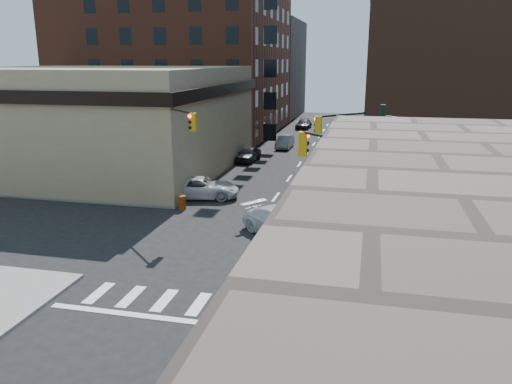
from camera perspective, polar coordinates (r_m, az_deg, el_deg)
The scene contains 29 objects.
ground at distance 26.89m, azimuth -1.73°, elevation -6.15°, with size 140.00×140.00×0.00m, color black.
sidewalk_nw at distance 64.86m, azimuth -14.24°, elevation 5.97°, with size 34.00×54.50×0.15m, color gray.
bank_building at distance 47.29m, azimuth -16.97°, elevation 8.02°, with size 22.00×22.00×9.00m, color tan.
apartment_block at distance 68.95m, azimuth -8.58°, elevation 16.72°, with size 25.00×25.00×24.00m, color brown.
commercial_row_ne at distance 47.29m, azimuth 21.34°, elevation 10.70°, with size 14.00×34.00×14.00m, color #482A1C.
filler_nw at distance 89.13m, azimuth -1.64°, elevation 13.86°, with size 20.00×18.00×16.00m, color brown.
filler_ne at distance 82.68m, azimuth 18.62°, elevation 11.64°, with size 16.00×16.00×12.00m, color brown.
signal_pole_se at distance 19.40m, azimuth 11.40°, elevation -0.47°, with size 5.40×5.27×8.00m.
signal_pole_nw at distance 32.47m, azimuth -9.46°, elevation 5.29°, with size 3.58×3.67×8.00m.
signal_pole_ne at distance 30.09m, azimuth 11.70°, elevation 4.42°, with size 3.67×3.58×8.00m.
tree_ne_near at distance 50.64m, azimuth 14.22°, elevation 7.47°, with size 3.00×3.00×4.85m.
tree_ne_far at distance 58.59m, azimuth 14.12°, elevation 8.44°, with size 3.00×3.00×4.85m.
police_car at distance 28.03m, azimuth 2.97°, elevation -3.57°, with size 2.19×5.38×1.56m, color silver.
pickup at distance 35.97m, azimuth -6.31°, elevation 0.50°, with size 2.51×5.44×1.51m, color silver.
parked_car_wnear at distance 48.70m, azimuth -0.90°, elevation 4.35°, with size 1.70×4.24×1.44m, color black.
parked_car_wfar at distance 56.19m, azimuth 3.31°, elevation 5.74°, with size 1.52×4.35×1.43m, color gray.
parked_car_wdeep at distance 72.50m, azimuth 5.47°, elevation 7.74°, with size 1.86×4.59×1.33m, color black.
parked_car_enear at distance 50.33m, azimuth 11.76°, elevation 4.49°, with size 1.73×4.96×1.63m, color black.
parked_car_efar at distance 64.37m, azimuth 12.11°, elevation 6.65°, with size 1.79×4.45×1.51m, color gray.
pedestrian_a at distance 37.30m, azimuth -9.15°, elevation 1.45°, with size 0.69×0.45×1.89m, color black.
pedestrian_b at distance 36.78m, azimuth -16.49°, elevation 0.73°, with size 0.86×0.67×1.77m, color black.
pedestrian_c at distance 37.99m, azimuth -14.51°, elevation 1.36°, with size 1.07×0.45×1.83m, color black.
barrel_road at distance 29.90m, azimuth 4.82°, elevation -3.08°, with size 0.50×0.50×0.90m, color red.
barrel_bank at distance 33.44m, azimuth -8.45°, elevation -1.21°, with size 0.52×0.52×0.92m, color #C56509.
barricade_se_a at distance 20.68m, azimuth 14.43°, elevation -11.67°, with size 1.13×0.56×0.84m, color red, non-canonical shape.
barricade_se_b at distance 19.59m, azimuth 18.04°, elevation -13.37°, with size 1.25×0.62×0.94m, color #D7630A, non-canonical shape.
barricade_se_c at distance 18.18m, azimuth 11.58°, elevation -15.34°, with size 1.18×0.59×0.89m, color #EC360B, non-canonical shape.
barricade_nw_a at distance 37.10m, azimuth -12.88°, elevation 0.38°, with size 1.16×0.58×0.87m, color #E5500A, non-canonical shape.
barricade_nw_b at distance 38.24m, azimuth -16.26°, elevation 0.54°, with size 1.08×0.54×0.81m, color orange, non-canonical shape.
Camera 1 is at (6.42, -24.25, 9.67)m, focal length 35.00 mm.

